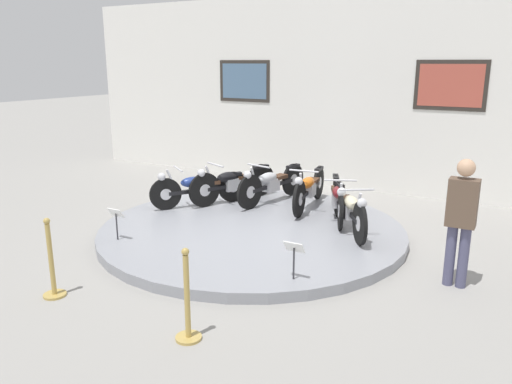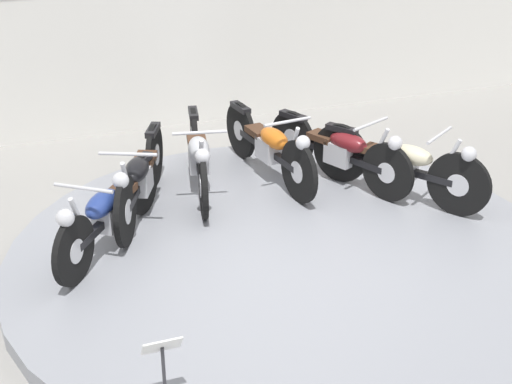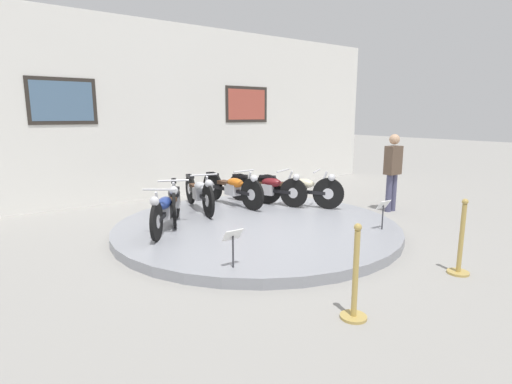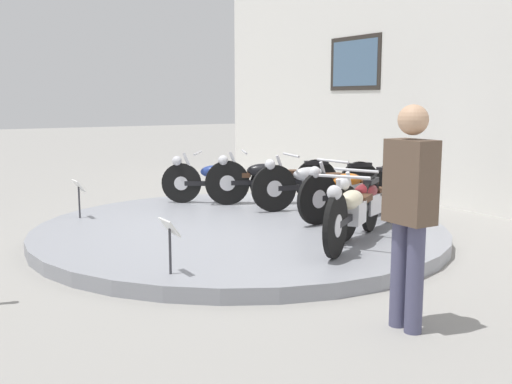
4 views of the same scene
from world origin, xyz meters
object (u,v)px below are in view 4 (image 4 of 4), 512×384
object	(u,v)px
motorcycle_silver	(315,182)
motorcycle_maroon	(369,200)
info_placard_front_centre	(170,234)
visitor_standing	(410,205)
info_placard_front_left	(79,191)
motorcycle_black	(269,178)
motorcycle_orange	(352,189)
motorcycle_cream	(354,209)
motorcycle_blue	(223,179)

from	to	relation	value
motorcycle_silver	motorcycle_maroon	size ratio (longest dim) A/B	1.08
info_placard_front_centre	visitor_standing	world-z (taller)	visitor_standing
motorcycle_silver	info_placard_front_left	size ratio (longest dim) A/B	3.87
motorcycle_black	motorcycle_silver	xyz separation A→B (m)	(0.69, 0.33, -0.00)
motorcycle_maroon	info_placard_front_centre	size ratio (longest dim) A/B	3.57
motorcycle_orange	visitor_standing	world-z (taller)	visitor_standing
motorcycle_maroon	visitor_standing	xyz separation A→B (m)	(2.19, -1.59, 0.42)
motorcycle_silver	visitor_standing	bearing A→B (deg)	-27.55
motorcycle_silver	info_placard_front_left	xyz separation A→B (m)	(-1.10, -3.07, -0.03)
motorcycle_orange	motorcycle_silver	bearing A→B (deg)	179.97
motorcycle_maroon	visitor_standing	world-z (taller)	visitor_standing
motorcycle_silver	visitor_standing	distance (m)	4.19
visitor_standing	motorcycle_cream	bearing A→B (deg)	150.48
motorcycle_cream	info_placard_front_centre	xyz separation A→B (m)	(0.01, -2.16, -0.02)
motorcycle_silver	info_placard_front_centre	size ratio (longest dim) A/B	3.87
motorcycle_blue	info_placard_front_centre	world-z (taller)	motorcycle_blue
motorcycle_black	visitor_standing	bearing A→B (deg)	-19.97
motorcycle_maroon	info_placard_front_centre	distance (m)	2.77
info_placard_front_centre	visitor_standing	distance (m)	2.16
motorcycle_black	info_placard_front_left	distance (m)	2.77
motorcycle_orange	info_placard_front_left	xyz separation A→B (m)	(-1.91, -3.07, -0.03)
motorcycle_blue	motorcycle_cream	size ratio (longest dim) A/B	0.94
motorcycle_blue	motorcycle_black	size ratio (longest dim) A/B	0.86
motorcycle_orange	motorcycle_cream	bearing A→B (deg)	-39.72
motorcycle_maroon	info_placard_front_centre	bearing A→B (deg)	-81.47
motorcycle_orange	info_placard_front_centre	world-z (taller)	motorcycle_orange
motorcycle_blue	motorcycle_cream	xyz separation A→B (m)	(3.00, 0.00, 0.02)
motorcycle_silver	visitor_standing	world-z (taller)	visitor_standing
motorcycle_silver	motorcycle_maroon	world-z (taller)	motorcycle_silver
motorcycle_blue	motorcycle_silver	bearing A→B (deg)	39.75
motorcycle_silver	info_placard_front_centre	bearing A→B (deg)	-58.08
motorcycle_silver	motorcycle_orange	distance (m)	0.80
info_placard_front_centre	motorcycle_cream	bearing A→B (deg)	90.24
motorcycle_silver	visitor_standing	xyz separation A→B (m)	(3.70, -1.93, 0.41)
motorcycle_blue	info_placard_front_centre	distance (m)	3.70
motorcycle_cream	motorcycle_orange	bearing A→B (deg)	140.28
motorcycle_blue	motorcycle_maroon	xyz separation A→B (m)	(2.60, 0.58, 0.01)
motorcycle_blue	motorcycle_black	world-z (taller)	motorcycle_black
motorcycle_black	motorcycle_cream	size ratio (longest dim) A/B	1.09
visitor_standing	motorcycle_orange	bearing A→B (deg)	146.30
motorcycle_orange	motorcycle_black	bearing A→B (deg)	-167.47
motorcycle_silver	motorcycle_black	bearing A→B (deg)	-154.33
motorcycle_blue	motorcycle_black	bearing A→B (deg)	55.05
visitor_standing	motorcycle_silver	bearing A→B (deg)	152.45
info_placard_front_left	motorcycle_cream	bearing A→B (deg)	35.65
motorcycle_cream	info_placard_front_centre	world-z (taller)	motorcycle_cream
motorcycle_blue	motorcycle_black	distance (m)	0.71
motorcycle_orange	motorcycle_maroon	xyz separation A→B (m)	(0.70, -0.34, -0.02)
motorcycle_orange	visitor_standing	distance (m)	3.50
motorcycle_black	motorcycle_orange	distance (m)	1.54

